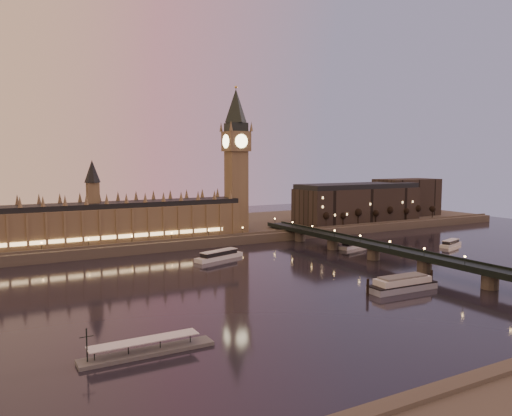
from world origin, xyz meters
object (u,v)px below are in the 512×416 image
at_px(cruise_boat_b, 354,244).
at_px(moored_barge, 402,284).
at_px(pontoon_pier, 147,350).
at_px(cruise_boat_a, 219,255).

relative_size(cruise_boat_b, moored_barge, 0.70).
bearing_deg(pontoon_pier, cruise_boat_a, 56.34).
xyz_separation_m(cruise_boat_a, cruise_boat_b, (94.48, -8.80, -0.18)).
relative_size(cruise_boat_a, pontoon_pier, 0.82).
bearing_deg(cruise_boat_a, cruise_boat_b, -24.02).
bearing_deg(cruise_boat_b, pontoon_pier, -164.16).
height_order(cruise_boat_a, moored_barge, moored_barge).
bearing_deg(pontoon_pier, moored_barge, 7.43).
bearing_deg(cruise_boat_a, pontoon_pier, -142.36).
height_order(cruise_boat_b, moored_barge, moored_barge).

